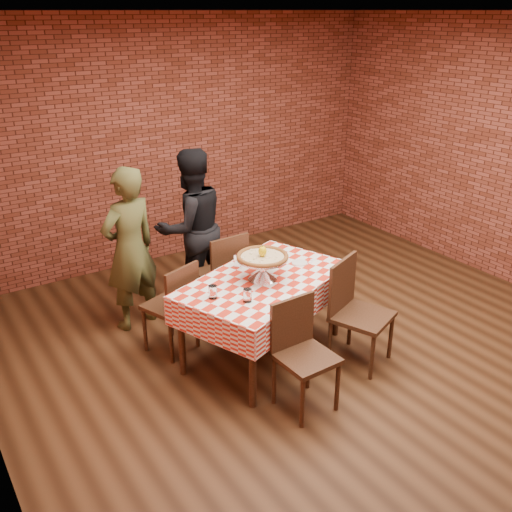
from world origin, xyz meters
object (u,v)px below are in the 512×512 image
diner_black (191,227)px  pizza_stand (262,268)px  table (264,317)px  water_glass_left (247,295)px  pizza (262,257)px  water_glass_right (213,292)px  chair_far_right (220,273)px  diner_olive (130,249)px  chair_near_left (306,359)px  chair_near_right (363,314)px  chair_far_left (170,307)px  condiment_caddy (240,260)px

diner_black → pizza_stand: bearing=87.6°
table → water_glass_left: 0.63m
pizza → water_glass_right: pizza is taller
chair_far_right → pizza: bearing=83.4°
pizza → chair_far_right: 1.01m
table → water_glass_right: bearing=-172.3°
diner_olive → chair_near_left: bearing=92.5°
chair_near_left → chair_far_right: size_ratio=0.98×
chair_near_left → chair_near_right: 0.84m
chair_near_left → chair_far_left: chair_near_left is taller
diner_black → chair_near_right: bearing=106.8°
pizza → chair_far_right: pizza is taller
table → water_glass_right: size_ratio=13.72×
diner_olive → table: bearing=109.1°
pizza_stand → chair_far_right: 0.96m
table → water_glass_right: 0.71m
pizza_stand → pizza: pizza is taller
table → chair_near_right: size_ratio=1.60×
pizza_stand → chair_near_right: (0.66, -0.58, -0.39)m
pizza_stand → water_glass_right: 0.54m
chair_near_left → water_glass_right: bearing=116.1°
pizza_stand → diner_black: size_ratio=0.27×
pizza_stand → chair_near_left: pizza_stand is taller
water_glass_right → chair_near_left: chair_near_left is taller
water_glass_right → chair_near_right: bearing=-23.0°
chair_near_left → diner_black: 2.17m
pizza_stand → condiment_caddy: pizza_stand is taller
condiment_caddy → pizza: bearing=-117.8°
chair_far_right → diner_olive: diner_olive is taller
condiment_caddy → chair_far_right: 0.66m
condiment_caddy → pizza_stand: bearing=-117.8°
pizza_stand → pizza: size_ratio=1.01×
water_glass_right → diner_olive: (-0.21, 1.22, -0.01)m
pizza_stand → diner_black: (-0.00, 1.31, -0.03)m
water_glass_left → chair_near_left: chair_near_left is taller
pizza → chair_far_left: (-0.65, 0.53, -0.53)m
table → water_glass_left: size_ratio=13.72×
water_glass_left → chair_far_left: (-0.32, 0.81, -0.38)m
water_glass_left → condiment_caddy: condiment_caddy is taller
pizza_stand → chair_near_right: bearing=-41.2°
pizza → condiment_caddy: 0.36m
pizza_stand → water_glass_right: bearing=-172.2°
chair_near_left → chair_far_right: chair_far_right is taller
chair_near_right → diner_olive: 2.25m
table → chair_near_right: 0.87m
water_glass_left → diner_black: diner_black is taller
table → water_glass_left: (-0.35, -0.28, 0.44)m
diner_black → water_glass_left: bearing=75.8°
table → chair_near_left: chair_near_left is taller
pizza → chair_far_right: size_ratio=0.49×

